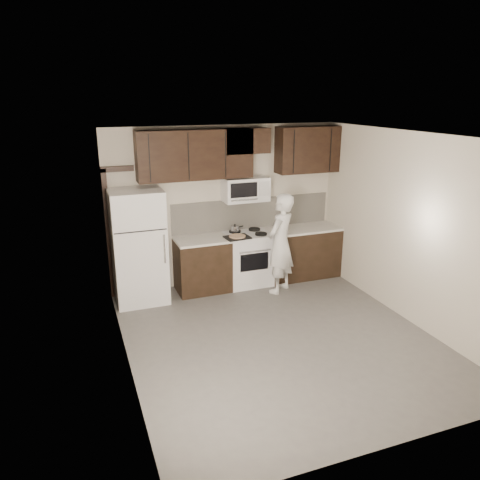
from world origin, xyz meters
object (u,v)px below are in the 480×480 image
microwave (245,189)px  person (280,244)px  stove (248,258)px  refrigerator (139,247)px

microwave → person: 1.09m
person → stove: bearing=-89.6°
stove → refrigerator: bearing=-178.5°
refrigerator → stove: bearing=1.5°
stove → person: size_ratio=0.56×
stove → microwave: 1.20m
refrigerator → person: size_ratio=1.08×
stove → microwave: (-0.00, 0.12, 1.19)m
microwave → person: (0.38, -0.61, -0.81)m
microwave → refrigerator: microwave is taller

